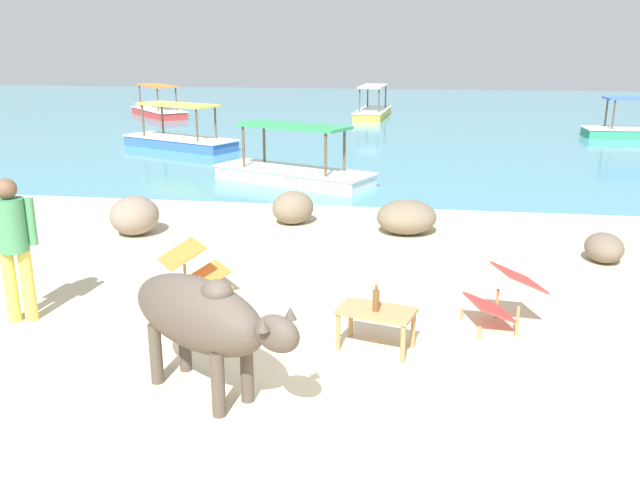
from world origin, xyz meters
TOP-DOWN VIEW (x-y plane):
  - sand_beach at (0.00, 0.00)m, footprint 18.00×14.00m
  - water_surface at (0.00, 22.00)m, footprint 60.00×36.00m
  - cow at (-0.82, -0.20)m, footprint 1.88×1.43m
  - low_bench_table at (0.62, 0.93)m, footprint 0.85×0.62m
  - bottle at (0.62, 0.89)m, footprint 0.07×0.07m
  - deck_chair_near at (-1.66, 2.09)m, footprint 0.93×0.89m
  - deck_chair_far at (1.95, 1.67)m, footprint 0.89×0.74m
  - person_standing at (-3.34, 1.07)m, footprint 0.48×0.32m
  - shore_rock_large at (0.82, 5.28)m, footprint 1.12×1.02m
  - shore_rock_medium at (-1.11, 5.62)m, footprint 0.98×0.98m
  - shore_rock_small at (-3.52, 4.59)m, footprint 0.77×0.83m
  - shore_rock_flat at (3.63, 4.21)m, footprint 0.59×0.71m
  - boat_yellow at (-0.98, 22.81)m, footprint 1.41×3.74m
  - boat_blue at (-6.01, 13.65)m, footprint 3.82×2.60m
  - boat_white at (-1.77, 9.13)m, footprint 3.83×2.54m
  - boat_red at (-9.87, 21.79)m, footprint 3.30×3.52m

SIDE VIEW (x-z plane):
  - water_surface at x=0.00m, z-range -0.01..0.01m
  - sand_beach at x=0.00m, z-range 0.00..0.04m
  - shore_rock_flat at x=3.63m, z-range 0.04..0.46m
  - boat_yellow at x=-0.98m, z-range -0.35..0.94m
  - boat_blue at x=-6.01m, z-range -0.35..0.94m
  - boat_white at x=-1.77m, z-range -0.35..0.94m
  - boat_red at x=-9.87m, z-range -0.35..0.94m
  - shore_rock_large at x=0.82m, z-range 0.04..0.59m
  - shore_rock_medium at x=-1.11m, z-range 0.04..0.61m
  - shore_rock_small at x=-3.52m, z-range 0.04..0.67m
  - low_bench_table at x=0.62m, z-range 0.18..0.61m
  - deck_chair_near at x=-1.66m, z-range 0.08..0.77m
  - deck_chair_far at x=1.95m, z-range 0.08..0.77m
  - bottle at x=0.62m, z-range 0.44..0.74m
  - cow at x=-0.82m, z-range 0.22..1.34m
  - person_standing at x=-3.34m, z-range 0.18..1.80m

